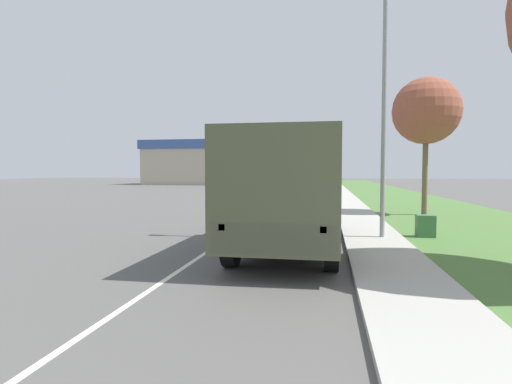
# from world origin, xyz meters

# --- Properties ---
(ground_plane) EXTENTS (180.00, 180.00, 0.00)m
(ground_plane) POSITION_xyz_m (0.00, 40.00, 0.00)
(ground_plane) COLOR #565451
(lane_centre_stripe) EXTENTS (0.12, 120.00, 0.00)m
(lane_centre_stripe) POSITION_xyz_m (0.00, 40.00, 0.00)
(lane_centre_stripe) COLOR silver
(lane_centre_stripe) RESTS_ON ground
(sidewalk_right) EXTENTS (1.80, 120.00, 0.12)m
(sidewalk_right) POSITION_xyz_m (4.50, 40.00, 0.06)
(sidewalk_right) COLOR #ADAAA3
(sidewalk_right) RESTS_ON ground
(grass_strip_right) EXTENTS (7.00, 120.00, 0.02)m
(grass_strip_right) POSITION_xyz_m (8.90, 40.00, 0.01)
(grass_strip_right) COLOR #4C7538
(grass_strip_right) RESTS_ON ground
(military_truck) EXTENTS (2.48, 7.87, 2.98)m
(military_truck) POSITION_xyz_m (2.10, 11.46, 1.66)
(military_truck) COLOR #474C38
(military_truck) RESTS_ON ground
(car_nearest_ahead) EXTENTS (1.95, 3.93, 1.60)m
(car_nearest_ahead) POSITION_xyz_m (1.56, 22.81, 0.71)
(car_nearest_ahead) COLOR #B7BABF
(car_nearest_ahead) RESTS_ON ground
(car_second_ahead) EXTENTS (1.83, 4.48, 1.56)m
(car_second_ahead) POSITION_xyz_m (1.70, 34.53, 0.70)
(car_second_ahead) COLOR silver
(car_second_ahead) RESTS_ON ground
(car_third_ahead) EXTENTS (1.78, 4.71, 1.66)m
(car_third_ahead) POSITION_xyz_m (-1.57, 51.01, 0.74)
(car_third_ahead) COLOR #B7BABF
(car_third_ahead) RESTS_ON ground
(car_fourth_ahead) EXTENTS (1.93, 4.48, 1.36)m
(car_fourth_ahead) POSITION_xyz_m (-1.47, 60.50, 0.63)
(car_fourth_ahead) COLOR black
(car_fourth_ahead) RESTS_ON ground
(lamp_post) EXTENTS (1.69, 0.24, 8.33)m
(lamp_post) POSITION_xyz_m (4.57, 13.11, 4.98)
(lamp_post) COLOR gray
(lamp_post) RESTS_ON sidewalk_right
(tree_mid_right) EXTENTS (3.18, 3.18, 6.60)m
(tree_mid_right) POSITION_xyz_m (7.75, 20.97, 5.00)
(tree_mid_right) COLOR brown
(tree_mid_right) RESTS_ON grass_strip_right
(utility_box) EXTENTS (0.55, 0.45, 0.70)m
(utility_box) POSITION_xyz_m (6.20, 13.99, 0.37)
(utility_box) COLOR #3D7042
(utility_box) RESTS_ON grass_strip_right
(building_distant) EXTENTS (18.01, 8.41, 7.22)m
(building_distant) POSITION_xyz_m (-17.90, 64.61, 3.66)
(building_distant) COLOR #B2A893
(building_distant) RESTS_ON ground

